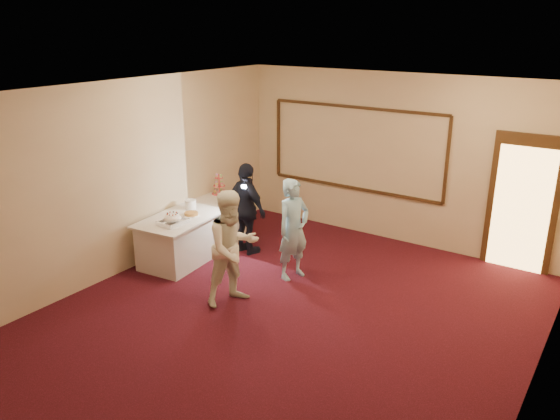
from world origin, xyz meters
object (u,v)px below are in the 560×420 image
object	(u,v)px
plate_stack_a	(191,204)
plate_stack_b	(223,201)
woman	(233,248)
guest	(247,209)
man	(293,229)
pavlova_tray	(173,219)
buffet_table	(197,231)
cupcake_stand	(219,186)
tart	(191,214)

from	to	relation	value
plate_stack_a	plate_stack_b	xyz separation A→B (m)	(0.33, 0.46, 0.00)
plate_stack_a	woman	xyz separation A→B (m)	(1.75, -1.03, -0.03)
guest	man	bearing A→B (deg)	178.00
pavlova_tray	guest	size ratio (longest dim) A/B	0.31
buffet_table	cupcake_stand	bearing A→B (deg)	105.53
guest	pavlova_tray	bearing A→B (deg)	79.69
cupcake_stand	tart	size ratio (longest dim) A/B	1.57
woman	man	bearing A→B (deg)	7.99
tart	cupcake_stand	bearing A→B (deg)	108.37
cupcake_stand	man	distance (m)	2.32
pavlova_tray	tart	xyz separation A→B (m)	(-0.03, 0.46, -0.05)
man	woman	world-z (taller)	woman
pavlova_tray	plate_stack_a	distance (m)	0.75
pavlova_tray	woman	bearing A→B (deg)	-12.68
plate_stack_a	woman	distance (m)	2.03
pavlova_tray	cupcake_stand	bearing A→B (deg)	104.46
plate_stack_b	man	world-z (taller)	man
pavlova_tray	man	world-z (taller)	man
plate_stack_b	tart	xyz separation A→B (m)	(-0.09, -0.70, -0.06)
cupcake_stand	plate_stack_a	size ratio (longest dim) A/B	2.13
plate_stack_b	woman	size ratio (longest dim) A/B	0.12
tart	guest	bearing A→B (deg)	50.54
cupcake_stand	guest	size ratio (longest dim) A/B	0.26
buffet_table	plate_stack_a	distance (m)	0.48
plate_stack_b	woman	bearing A→B (deg)	-46.30
cupcake_stand	tart	bearing A→B (deg)	-71.63
buffet_table	plate_stack_a	size ratio (longest dim) A/B	12.47
woman	guest	bearing A→B (deg)	51.91
cupcake_stand	woman	distance (m)	2.74
pavlova_tray	woman	xyz separation A→B (m)	(1.48, -0.33, -0.02)
buffet_table	woman	bearing A→B (deg)	-32.40
cupcake_stand	guest	world-z (taller)	guest
buffet_table	woman	size ratio (longest dim) A/B	1.48
tart	guest	size ratio (longest dim) A/B	0.17
tart	pavlova_tray	bearing A→B (deg)	-86.31
plate_stack_b	tart	size ratio (longest dim) A/B	0.74
plate_stack_b	tart	world-z (taller)	plate_stack_b
man	woman	xyz separation A→B (m)	(-0.26, -1.15, 0.03)
buffet_table	plate_stack_b	size ratio (longest dim) A/B	12.46
cupcake_stand	plate_stack_b	size ratio (longest dim) A/B	2.13
pavlova_tray	man	xyz separation A→B (m)	(1.74, 0.81, -0.05)
plate_stack_a	guest	distance (m)	0.97
pavlova_tray	cupcake_stand	world-z (taller)	cupcake_stand
buffet_table	man	size ratio (longest dim) A/B	1.54
buffet_table	plate_stack_a	world-z (taller)	plate_stack_a
pavlova_tray	guest	xyz separation A→B (m)	(0.57, 1.18, -0.05)
tart	woman	bearing A→B (deg)	-27.55
pavlova_tray	woman	distance (m)	1.52
pavlova_tray	woman	size ratio (longest dim) A/B	0.29
pavlova_tray	cupcake_stand	xyz separation A→B (m)	(-0.42, 1.64, 0.07)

